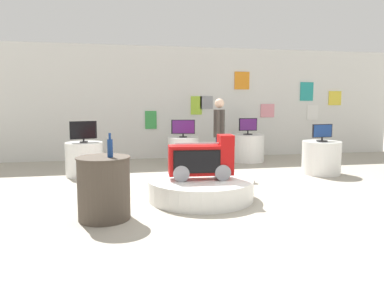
{
  "coord_description": "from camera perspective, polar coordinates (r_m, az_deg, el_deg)",
  "views": [
    {
      "loc": [
        -1.6,
        -5.25,
        1.51
      ],
      "look_at": [
        -0.4,
        0.88,
        0.8
      ],
      "focal_mm": 33.75,
      "sensor_mm": 36.0,
      "label": 1
    }
  ],
  "objects": [
    {
      "name": "display_pedestal_center_rear",
      "position": [
        7.87,
        -16.65,
        -2.29
      ],
      "size": [
        0.76,
        0.76,
        0.7
      ],
      "primitive_type": "cylinder",
      "color": "white",
      "rests_on": "ground"
    },
    {
      "name": "main_display_pedestal",
      "position": [
        5.75,
        1.37,
        -7.12
      ],
      "size": [
        1.66,
        1.66,
        0.32
      ],
      "primitive_type": "cylinder",
      "color": "white",
      "rests_on": "ground"
    },
    {
      "name": "back_wall_display",
      "position": [
        10.06,
        -1.82,
        6.51
      ],
      "size": [
        12.91,
        0.13,
        3.04
      ],
      "color": "silver",
      "rests_on": "ground"
    },
    {
      "name": "display_pedestal_far_right",
      "position": [
        8.68,
        -1.41,
        -1.23
      ],
      "size": [
        0.73,
        0.73,
        0.7
      ],
      "primitive_type": "cylinder",
      "color": "white",
      "rests_on": "ground"
    },
    {
      "name": "tv_on_far_right",
      "position": [
        8.62,
        -1.41,
        2.61
      ],
      "size": [
        0.56,
        0.19,
        0.42
      ],
      "color": "black",
      "rests_on": "display_pedestal_far_right"
    },
    {
      "name": "shopper_browsing_near_truck",
      "position": [
        7.65,
        4.32,
        2.16
      ],
      "size": [
        0.32,
        0.53,
        1.61
      ],
      "color": "#1E233F",
      "rests_on": "ground"
    },
    {
      "name": "ground_plane",
      "position": [
        5.69,
        5.76,
        -8.97
      ],
      "size": [
        30.0,
        30.0,
        0.0
      ],
      "primitive_type": "plane",
      "color": "#A8A091"
    },
    {
      "name": "tv_on_center_rear",
      "position": [
        7.8,
        -16.81,
        2.01
      ],
      "size": [
        0.53,
        0.22,
        0.44
      ],
      "color": "black",
      "rests_on": "display_pedestal_center_rear"
    },
    {
      "name": "bottle_on_side_table",
      "position": [
        4.7,
        -12.83,
        -0.55
      ],
      "size": [
        0.07,
        0.07,
        0.31
      ],
      "color": "navy",
      "rests_on": "side_table_round"
    },
    {
      "name": "display_pedestal_right_rear",
      "position": [
        9.54,
        8.77,
        -0.61
      ],
      "size": [
        0.85,
        0.85,
        0.7
      ],
      "primitive_type": "cylinder",
      "color": "white",
      "rests_on": "ground"
    },
    {
      "name": "tv_on_left_rear",
      "position": [
        8.16,
        19.9,
        1.75
      ],
      "size": [
        0.48,
        0.23,
        0.37
      ],
      "color": "black",
      "rests_on": "display_pedestal_left_rear"
    },
    {
      "name": "tv_on_right_rear",
      "position": [
        9.48,
        8.84,
        2.85
      ],
      "size": [
        0.48,
        0.24,
        0.43
      ],
      "color": "black",
      "rests_on": "display_pedestal_right_rear"
    },
    {
      "name": "display_pedestal_left_rear",
      "position": [
        8.22,
        19.74,
        -2.04
      ],
      "size": [
        0.81,
        0.81,
        0.7
      ],
      "primitive_type": "cylinder",
      "color": "white",
      "rests_on": "ground"
    },
    {
      "name": "novelty_firetruck_tv",
      "position": [
        5.66,
        1.57,
        -2.76
      ],
      "size": [
        1.03,
        0.43,
        0.7
      ],
      "color": "gray",
      "rests_on": "main_display_pedestal"
    },
    {
      "name": "side_table_round",
      "position": [
        4.86,
        -13.75,
        -6.69
      ],
      "size": [
        0.7,
        0.7,
        0.82
      ],
      "color": "#4C4238",
      "rests_on": "ground"
    }
  ]
}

